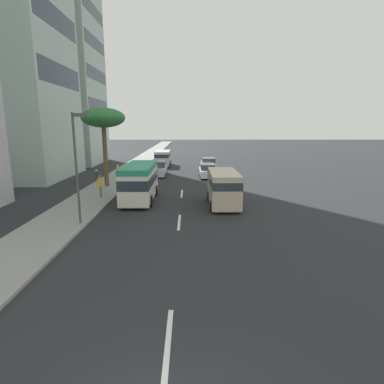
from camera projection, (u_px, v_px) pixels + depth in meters
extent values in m
plane|color=#26282B|center=(183.00, 177.00, 36.27)|extent=(198.00, 198.00, 0.00)
cube|color=gray|center=(120.00, 177.00, 36.17)|extent=(162.00, 3.62, 0.15)
cube|color=silver|center=(168.00, 344.00, 8.56)|extent=(3.20, 0.16, 0.01)
cube|color=silver|center=(179.00, 222.00, 19.37)|extent=(3.20, 0.16, 0.01)
cube|color=silver|center=(182.00, 193.00, 27.55)|extent=(3.20, 0.16, 0.01)
cube|color=silver|center=(163.00, 158.00, 46.12)|extent=(5.07, 2.02, 2.03)
cube|color=#2D3842|center=(163.00, 155.00, 46.02)|extent=(5.08, 2.02, 0.49)
cylinder|color=black|center=(169.00, 165.00, 44.82)|extent=(0.72, 0.24, 0.72)
cylinder|color=black|center=(155.00, 165.00, 44.79)|extent=(0.72, 0.24, 0.72)
cylinder|color=black|center=(170.00, 162.00, 47.79)|extent=(0.72, 0.24, 0.72)
cylinder|color=black|center=(158.00, 162.00, 47.77)|extent=(0.72, 0.24, 0.72)
cube|color=white|center=(207.00, 172.00, 36.25)|extent=(4.63, 1.71, 0.77)
cube|color=#38424C|center=(207.00, 167.00, 35.88)|extent=(2.55, 1.57, 0.63)
cylinder|color=black|center=(200.00, 173.00, 37.70)|extent=(0.64, 0.22, 0.64)
cylinder|color=black|center=(213.00, 172.00, 37.72)|extent=(0.64, 0.22, 0.64)
cylinder|color=black|center=(201.00, 176.00, 34.89)|extent=(0.64, 0.22, 0.64)
cylinder|color=black|center=(215.00, 176.00, 34.90)|extent=(0.64, 0.22, 0.64)
cube|color=silver|center=(140.00, 184.00, 24.74)|extent=(6.60, 2.18, 2.21)
cube|color=#268C66|center=(139.00, 167.00, 24.47)|extent=(6.60, 2.18, 0.42)
cube|color=#28333D|center=(140.00, 179.00, 24.65)|extent=(6.62, 2.18, 0.74)
cylinder|color=black|center=(150.00, 201.00, 23.07)|extent=(0.84, 0.26, 0.84)
cylinder|color=black|center=(122.00, 201.00, 23.04)|extent=(0.84, 0.26, 0.84)
cylinder|color=black|center=(156.00, 190.00, 26.81)|extent=(0.84, 0.26, 0.84)
cylinder|color=black|center=(131.00, 190.00, 26.79)|extent=(0.84, 0.26, 0.84)
cube|color=silver|center=(208.00, 165.00, 42.70)|extent=(4.63, 1.86, 0.78)
cube|color=#38424C|center=(208.00, 160.00, 42.32)|extent=(2.55, 1.71, 0.64)
cylinder|color=black|center=(202.00, 166.00, 44.14)|extent=(0.64, 0.22, 0.64)
cylinder|color=black|center=(214.00, 166.00, 44.16)|extent=(0.64, 0.22, 0.64)
cylinder|color=black|center=(202.00, 168.00, 41.33)|extent=(0.64, 0.22, 0.64)
cylinder|color=black|center=(215.00, 168.00, 41.35)|extent=(0.64, 0.22, 0.64)
cube|color=silver|center=(159.00, 171.00, 37.32)|extent=(4.77, 1.80, 0.85)
cube|color=#38424C|center=(159.00, 164.00, 37.39)|extent=(2.62, 1.65, 0.69)
cylinder|color=black|center=(165.00, 175.00, 35.94)|extent=(0.64, 0.22, 0.64)
cylinder|color=black|center=(150.00, 175.00, 35.92)|extent=(0.64, 0.22, 0.64)
cylinder|color=black|center=(166.00, 171.00, 38.83)|extent=(0.64, 0.22, 0.64)
cylinder|color=black|center=(153.00, 171.00, 38.81)|extent=(0.64, 0.22, 0.64)
cube|color=beige|center=(223.00, 187.00, 23.17)|extent=(5.24, 2.01, 2.34)
cube|color=#2D3842|center=(223.00, 181.00, 23.06)|extent=(5.25, 2.01, 0.56)
cylinder|color=black|center=(209.00, 196.00, 24.90)|extent=(0.72, 0.24, 0.72)
cylinder|color=black|center=(233.00, 196.00, 24.93)|extent=(0.72, 0.24, 0.72)
cylinder|color=black|center=(212.00, 206.00, 21.83)|extent=(0.72, 0.24, 0.72)
cylinder|color=black|center=(239.00, 206.00, 21.85)|extent=(0.72, 0.24, 0.72)
cylinder|color=red|center=(118.00, 177.00, 32.91)|extent=(0.14, 0.14, 0.84)
cylinder|color=red|center=(118.00, 177.00, 33.06)|extent=(0.14, 0.14, 0.84)
cube|color=gold|center=(118.00, 170.00, 32.83)|extent=(0.39, 0.37, 0.66)
sphere|color=beige|center=(118.00, 165.00, 32.74)|extent=(0.23, 0.23, 0.23)
cylinder|color=#4C8C66|center=(100.00, 192.00, 25.38)|extent=(0.14, 0.14, 0.87)
cylinder|color=#4C8C66|center=(101.00, 192.00, 25.54)|extent=(0.14, 0.14, 0.87)
cube|color=gold|center=(100.00, 182.00, 25.30)|extent=(0.30, 0.37, 0.69)
sphere|color=#9E7251|center=(100.00, 177.00, 25.20)|extent=(0.24, 0.24, 0.24)
cylinder|color=gold|center=(97.00, 185.00, 28.38)|extent=(0.14, 0.14, 0.89)
cylinder|color=gold|center=(98.00, 184.00, 28.54)|extent=(0.14, 0.14, 0.89)
cube|color=#333338|center=(97.00, 176.00, 28.29)|extent=(0.24, 0.34, 0.70)
sphere|color=tan|center=(96.00, 171.00, 28.20)|extent=(0.24, 0.24, 0.24)
cylinder|color=brown|center=(105.00, 156.00, 29.65)|extent=(0.41, 0.41, 5.79)
ellipsoid|color=#2D7238|center=(103.00, 118.00, 28.93)|extent=(4.00, 4.00, 1.80)
cylinder|color=#4C4C51|center=(76.00, 169.00, 18.08)|extent=(0.14, 0.14, 6.41)
cube|color=#4C4C51|center=(80.00, 115.00, 17.46)|extent=(0.24, 0.90, 0.20)
cube|color=#2D3847|center=(61.00, 75.00, 33.82)|extent=(10.96, 0.08, 2.32)
cube|color=#2D3847|center=(56.00, 19.00, 32.67)|extent=(10.96, 0.08, 2.32)
cube|color=#B2C6BC|center=(50.00, 38.00, 45.86)|extent=(10.85, 12.87, 36.81)
cube|color=#2D3847|center=(98.00, 106.00, 47.91)|extent=(9.98, 0.08, 1.84)
cube|color=#2D3847|center=(97.00, 75.00, 47.00)|extent=(9.98, 0.08, 1.84)
cube|color=#2D3847|center=(95.00, 43.00, 46.09)|extent=(9.98, 0.08, 1.84)
cube|color=#2D3847|center=(93.00, 10.00, 45.17)|extent=(9.98, 0.08, 1.84)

